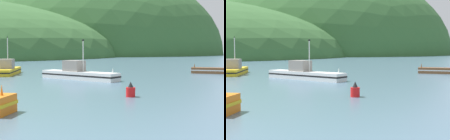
# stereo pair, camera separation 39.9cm
# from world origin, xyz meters

# --- Properties ---
(hill_far_left) EXTENTS (152.46, 121.97, 51.17)m
(hill_far_left) POSITION_xyz_m (22.31, 233.29, 0.00)
(hill_far_left) COLOR #47703D
(hill_far_left) RESTS_ON ground
(hill_far_right) EXTENTS (166.52, 133.21, 107.51)m
(hill_far_right) POSITION_xyz_m (30.27, 198.00, 0.00)
(hill_far_right) COLOR #386633
(hill_far_right) RESTS_ON ground
(fishing_boat_white) EXTENTS (9.19, 10.64, 5.21)m
(fishing_boat_white) POSITION_xyz_m (-4.59, 34.91, 0.75)
(fishing_boat_white) COLOR white
(fishing_boat_white) RESTS_ON ground
(fishing_boat_yellow) EXTENTS (4.04, 10.01, 5.90)m
(fishing_boat_yellow) POSITION_xyz_m (-14.05, 45.45, 0.75)
(fishing_boat_yellow) COLOR gold
(fishing_boat_yellow) RESTS_ON ground
(channel_buoy) EXTENTS (0.78, 0.78, 1.30)m
(channel_buoy) POSITION_xyz_m (-2.78, 18.27, 0.52)
(channel_buoy) COLOR red
(channel_buoy) RESTS_ON ground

